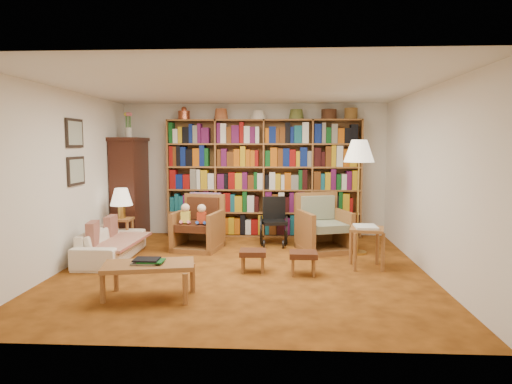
# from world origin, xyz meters

# --- Properties ---
(floor) EXTENTS (5.00, 5.00, 0.00)m
(floor) POSITION_xyz_m (0.00, 0.00, 0.00)
(floor) COLOR #9D5518
(floor) RESTS_ON ground
(ceiling) EXTENTS (5.00, 5.00, 0.00)m
(ceiling) POSITION_xyz_m (0.00, 0.00, 2.50)
(ceiling) COLOR silver
(ceiling) RESTS_ON wall_back
(wall_back) EXTENTS (5.00, 0.00, 5.00)m
(wall_back) POSITION_xyz_m (0.00, 2.50, 1.25)
(wall_back) COLOR white
(wall_back) RESTS_ON floor
(wall_front) EXTENTS (5.00, 0.00, 5.00)m
(wall_front) POSITION_xyz_m (0.00, -2.50, 1.25)
(wall_front) COLOR white
(wall_front) RESTS_ON floor
(wall_left) EXTENTS (0.00, 5.00, 5.00)m
(wall_left) POSITION_xyz_m (-2.50, 0.00, 1.25)
(wall_left) COLOR white
(wall_left) RESTS_ON floor
(wall_right) EXTENTS (0.00, 5.00, 5.00)m
(wall_right) POSITION_xyz_m (2.50, 0.00, 1.25)
(wall_right) COLOR white
(wall_right) RESTS_ON floor
(bookshelf) EXTENTS (3.60, 0.30, 2.42)m
(bookshelf) POSITION_xyz_m (0.20, 2.33, 1.17)
(bookshelf) COLOR #925C2D
(bookshelf) RESTS_ON floor
(curio_cabinet) EXTENTS (0.50, 0.95, 2.40)m
(curio_cabinet) POSITION_xyz_m (-2.25, 2.00, 0.95)
(curio_cabinet) COLOR #36170E
(curio_cabinet) RESTS_ON floor
(framed_pictures) EXTENTS (0.03, 0.52, 0.97)m
(framed_pictures) POSITION_xyz_m (-2.48, 0.30, 1.62)
(framed_pictures) COLOR black
(framed_pictures) RESTS_ON wall_left
(sofa) EXTENTS (1.59, 0.64, 0.46)m
(sofa) POSITION_xyz_m (-2.05, 0.45, 0.23)
(sofa) COLOR #F2E4CD
(sofa) RESTS_ON floor
(sofa_throw) EXTENTS (0.78, 1.39, 0.04)m
(sofa_throw) POSITION_xyz_m (-2.00, 0.45, 0.30)
(sofa_throw) COLOR beige
(sofa_throw) RESTS_ON sofa
(cushion_left) EXTENTS (0.13, 0.36, 0.35)m
(cushion_left) POSITION_xyz_m (-2.18, 0.80, 0.45)
(cushion_left) COLOR maroon
(cushion_left) RESTS_ON sofa
(cushion_right) EXTENTS (0.18, 0.39, 0.38)m
(cushion_right) POSITION_xyz_m (-2.18, 0.10, 0.45)
(cushion_right) COLOR maroon
(cushion_right) RESTS_ON sofa
(side_table_lamp) EXTENTS (0.34, 0.34, 0.50)m
(side_table_lamp) POSITION_xyz_m (-2.15, 1.23, 0.35)
(side_table_lamp) COLOR #925C2D
(side_table_lamp) RESTS_ON floor
(table_lamp) EXTENTS (0.37, 0.37, 0.51)m
(table_lamp) POSITION_xyz_m (-2.15, 1.23, 0.84)
(table_lamp) COLOR #BB913C
(table_lamp) RESTS_ON side_table_lamp
(armchair_leather) EXTENTS (0.86, 0.88, 0.91)m
(armchair_leather) POSITION_xyz_m (-0.85, 1.24, 0.37)
(armchair_leather) COLOR #925C2D
(armchair_leather) RESTS_ON floor
(armchair_sage) EXTENTS (0.98, 0.98, 0.93)m
(armchair_sage) POSITION_xyz_m (1.23, 1.25, 0.35)
(armchair_sage) COLOR #925C2D
(armchair_sage) RESTS_ON floor
(wheelchair) EXTENTS (0.48, 0.66, 0.82)m
(wheelchair) POSITION_xyz_m (0.40, 1.63, 0.38)
(wheelchair) COLOR black
(wheelchair) RESTS_ON floor
(floor_lamp) EXTENTS (0.48, 0.48, 1.81)m
(floor_lamp) POSITION_xyz_m (1.74, 1.02, 1.56)
(floor_lamp) COLOR #BB913C
(floor_lamp) RESTS_ON floor
(side_table_papers) EXTENTS (0.54, 0.54, 0.60)m
(side_table_papers) POSITION_xyz_m (1.73, 0.16, 0.47)
(side_table_papers) COLOR #925C2D
(side_table_papers) RESTS_ON floor
(footstool_a) EXTENTS (0.36, 0.31, 0.30)m
(footstool_a) POSITION_xyz_m (0.15, -0.13, 0.25)
(footstool_a) COLOR #4B2514
(footstool_a) RESTS_ON floor
(footstool_b) EXTENTS (0.37, 0.32, 0.31)m
(footstool_b) POSITION_xyz_m (0.83, -0.23, 0.25)
(footstool_b) COLOR #4B2514
(footstool_b) RESTS_ON floor
(coffee_table) EXTENTS (1.09, 0.70, 0.45)m
(coffee_table) POSITION_xyz_m (-0.97, -1.24, 0.35)
(coffee_table) COLOR #925C2D
(coffee_table) RESTS_ON floor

